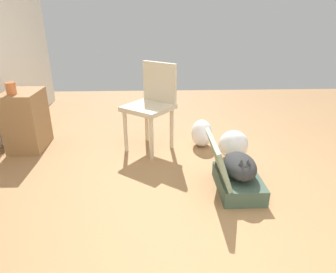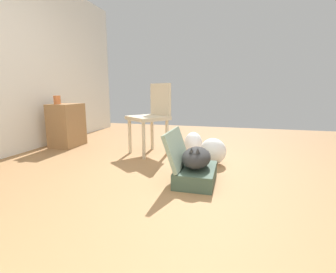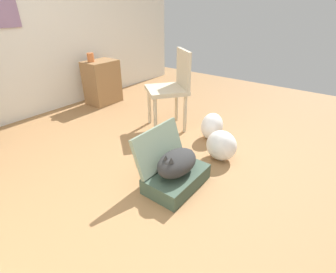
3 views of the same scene
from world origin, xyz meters
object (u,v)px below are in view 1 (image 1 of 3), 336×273
at_px(suitcase_base, 238,183).
at_px(plastic_bag_white, 233,145).
at_px(chair, 152,102).
at_px(plastic_bag_clear, 202,133).
at_px(cat, 240,166).
at_px(vase_tall, 11,88).
at_px(side_table, 26,120).

bearing_deg(suitcase_base, plastic_bag_white, -9.45).
bearing_deg(suitcase_base, chair, 38.74).
distance_m(plastic_bag_white, plastic_bag_clear, 0.45).
height_order(suitcase_base, cat, cat).
relative_size(plastic_bag_clear, vase_tall, 2.49).
xyz_separation_m(suitcase_base, chair, (0.95, 0.76, 0.47)).
distance_m(side_table, chair, 1.46).
distance_m(side_table, vase_tall, 0.42).
distance_m(plastic_bag_clear, side_table, 2.02).
relative_size(side_table, chair, 0.69).
xyz_separation_m(cat, side_table, (1.01, 2.20, 0.09)).
xyz_separation_m(suitcase_base, plastic_bag_clear, (0.97, 0.19, 0.09)).
relative_size(cat, plastic_bag_white, 1.59).
bearing_deg(chair, vase_tall, -139.94).
height_order(plastic_bag_white, side_table, side_table).
xyz_separation_m(plastic_bag_clear, chair, (-0.02, 0.57, 0.39)).
xyz_separation_m(plastic_bag_white, chair, (0.32, 0.87, 0.39)).
xyz_separation_m(side_table, chair, (-0.06, -1.44, 0.21)).
relative_size(suitcase_base, chair, 0.58).
height_order(cat, chair, chair).
bearing_deg(suitcase_base, side_table, 65.39).
relative_size(side_table, vase_tall, 5.23).
height_order(plastic_bag_clear, side_table, side_table).
relative_size(cat, vase_tall, 3.93).
distance_m(cat, chair, 1.26).
relative_size(plastic_bag_white, vase_tall, 2.46).
xyz_separation_m(vase_tall, chair, (0.07, -1.48, -0.19)).
bearing_deg(plastic_bag_clear, chair, 92.14).
distance_m(suitcase_base, side_table, 2.43).
relative_size(cat, side_table, 0.75).
relative_size(plastic_bag_clear, side_table, 0.48).
xyz_separation_m(cat, chair, (0.95, 0.76, 0.30)).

